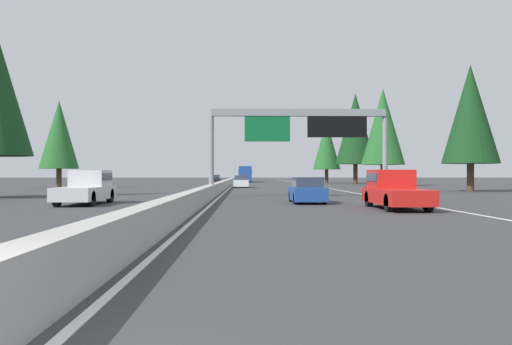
{
  "coord_description": "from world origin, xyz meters",
  "views": [
    {
      "loc": [
        -3.78,
        -2.12,
        1.67
      ],
      "look_at": [
        62.7,
        -3.43,
        1.82
      ],
      "focal_mm": 36.7,
      "sensor_mm": 36.0,
      "label": 1
    }
  ],
  "objects_px": {
    "pickup_distant_a": "(394,189)",
    "conifer_right_mid": "(383,127)",
    "conifer_right_distant": "(327,145)",
    "oncoming_near": "(87,187)",
    "conifer_right_far": "(355,129)",
    "sign_gantry_overhead": "(301,127)",
    "sedan_near_right": "(241,182)",
    "oncoming_far": "(215,180)",
    "sedan_near_center": "(307,191)",
    "conifer_right_near": "(470,114)",
    "bus_far_left": "(245,173)",
    "conifer_left_near": "(59,135)"
  },
  "relations": [
    {
      "from": "sign_gantry_overhead",
      "to": "sedan_near_center",
      "type": "distance_m",
      "value": 8.31
    },
    {
      "from": "bus_far_left",
      "to": "conifer_right_mid",
      "type": "relative_size",
      "value": 0.88
    },
    {
      "from": "sign_gantry_overhead",
      "to": "conifer_right_far",
      "type": "height_order",
      "value": "conifer_right_far"
    },
    {
      "from": "conifer_right_far",
      "to": "conifer_right_distant",
      "type": "bearing_deg",
      "value": 25.45
    },
    {
      "from": "conifer_right_mid",
      "to": "conifer_right_far",
      "type": "xyz_separation_m",
      "value": [
        15.06,
        0.53,
        0.99
      ]
    },
    {
      "from": "oncoming_far",
      "to": "conifer_right_distant",
      "type": "xyz_separation_m",
      "value": [
        4.19,
        -19.41,
        6.02
      ]
    },
    {
      "from": "sign_gantry_overhead",
      "to": "pickup_distant_a",
      "type": "bearing_deg",
      "value": -165.03
    },
    {
      "from": "oncoming_far",
      "to": "conifer_right_mid",
      "type": "relative_size",
      "value": 0.34
    },
    {
      "from": "conifer_right_distant",
      "to": "bus_far_left",
      "type": "bearing_deg",
      "value": 49.7
    },
    {
      "from": "conifer_right_near",
      "to": "oncoming_near",
      "type": "bearing_deg",
      "value": 123.28
    },
    {
      "from": "sign_gantry_overhead",
      "to": "sedan_near_center",
      "type": "relative_size",
      "value": 2.88
    },
    {
      "from": "oncoming_near",
      "to": "conifer_right_far",
      "type": "height_order",
      "value": "conifer_right_far"
    },
    {
      "from": "oncoming_near",
      "to": "conifer_right_far",
      "type": "xyz_separation_m",
      "value": [
        55.68,
        -26.57,
        8.05
      ]
    },
    {
      "from": "oncoming_far",
      "to": "conifer_right_far",
      "type": "xyz_separation_m",
      "value": [
        -3.28,
        -22.97,
        8.28
      ]
    },
    {
      "from": "sign_gantry_overhead",
      "to": "sedan_near_center",
      "type": "bearing_deg",
      "value": 176.63
    },
    {
      "from": "pickup_distant_a",
      "to": "conifer_right_mid",
      "type": "distance_m",
      "value": 46.6
    },
    {
      "from": "oncoming_near",
      "to": "conifer_right_distant",
      "type": "relative_size",
      "value": 0.51
    },
    {
      "from": "pickup_distant_a",
      "to": "sedan_near_center",
      "type": "height_order",
      "value": "pickup_distant_a"
    },
    {
      "from": "sign_gantry_overhead",
      "to": "sedan_near_center",
      "type": "xyz_separation_m",
      "value": [
        -7.11,
        0.42,
        -4.28
      ]
    },
    {
      "from": "sedan_near_right",
      "to": "oncoming_near",
      "type": "distance_m",
      "value": 34.79
    },
    {
      "from": "sedan_near_right",
      "to": "sign_gantry_overhead",
      "type": "bearing_deg",
      "value": -170.22
    },
    {
      "from": "conifer_right_mid",
      "to": "conifer_right_distant",
      "type": "relative_size",
      "value": 1.19
    },
    {
      "from": "conifer_right_mid",
      "to": "conifer_right_far",
      "type": "bearing_deg",
      "value": 2.0
    },
    {
      "from": "sedan_near_center",
      "to": "oncoming_near",
      "type": "height_order",
      "value": "oncoming_near"
    },
    {
      "from": "bus_far_left",
      "to": "conifer_right_distant",
      "type": "bearing_deg",
      "value": -130.3
    },
    {
      "from": "pickup_distant_a",
      "to": "conifer_right_far",
      "type": "bearing_deg",
      "value": -10.2
    },
    {
      "from": "oncoming_near",
      "to": "conifer_right_mid",
      "type": "xyz_separation_m",
      "value": [
        40.63,
        -27.1,
        7.05
      ]
    },
    {
      "from": "conifer_right_far",
      "to": "conifer_right_distant",
      "type": "distance_m",
      "value": 8.57
    },
    {
      "from": "sedan_near_right",
      "to": "conifer_right_distant",
      "type": "xyz_separation_m",
      "value": [
        29.33,
        -14.85,
        6.02
      ]
    },
    {
      "from": "bus_far_left",
      "to": "oncoming_far",
      "type": "xyz_separation_m",
      "value": [
        -16.4,
        5.01,
        -1.03
      ]
    },
    {
      "from": "sedan_near_center",
      "to": "conifer_right_near",
      "type": "height_order",
      "value": "conifer_right_near"
    },
    {
      "from": "pickup_distant_a",
      "to": "conifer_left_near",
      "type": "bearing_deg",
      "value": 38.27
    },
    {
      "from": "conifer_right_mid",
      "to": "pickup_distant_a",
      "type": "bearing_deg",
      "value": 165.84
    },
    {
      "from": "conifer_right_near",
      "to": "conifer_right_mid",
      "type": "relative_size",
      "value": 0.91
    },
    {
      "from": "bus_far_left",
      "to": "oncoming_far",
      "type": "distance_m",
      "value": 17.18
    },
    {
      "from": "sedan_near_right",
      "to": "conifer_right_near",
      "type": "distance_m",
      "value": 26.7
    },
    {
      "from": "oncoming_near",
      "to": "oncoming_far",
      "type": "xyz_separation_m",
      "value": [
        58.96,
        -3.61,
        -0.23
      ]
    },
    {
      "from": "pickup_distant_a",
      "to": "conifer_right_far",
      "type": "relative_size",
      "value": 0.38
    },
    {
      "from": "pickup_distant_a",
      "to": "oncoming_near",
      "type": "bearing_deg",
      "value": 75.71
    },
    {
      "from": "sedan_near_center",
      "to": "sedan_near_right",
      "type": "height_order",
      "value": "same"
    },
    {
      "from": "sedan_near_center",
      "to": "oncoming_far",
      "type": "relative_size",
      "value": 1.0
    },
    {
      "from": "conifer_right_distant",
      "to": "conifer_right_mid",
      "type": "bearing_deg",
      "value": -169.74
    },
    {
      "from": "oncoming_far",
      "to": "sign_gantry_overhead",
      "type": "bearing_deg",
      "value": 10.03
    },
    {
      "from": "pickup_distant_a",
      "to": "conifer_right_distant",
      "type": "xyz_separation_m",
      "value": [
        67.18,
        -7.19,
        5.79
      ]
    },
    {
      "from": "oncoming_near",
      "to": "bus_far_left",
      "type": "bearing_deg",
      "value": 173.47
    },
    {
      "from": "sedan_near_right",
      "to": "bus_far_left",
      "type": "distance_m",
      "value": 41.56
    },
    {
      "from": "conifer_right_mid",
      "to": "conifer_right_near",
      "type": "bearing_deg",
      "value": -172.82
    },
    {
      "from": "conifer_right_far",
      "to": "conifer_right_mid",
      "type": "bearing_deg",
      "value": -178.0
    },
    {
      "from": "sedan_near_center",
      "to": "conifer_right_mid",
      "type": "bearing_deg",
      "value": -20.49
    },
    {
      "from": "conifer_right_near",
      "to": "conifer_right_mid",
      "type": "xyz_separation_m",
      "value": [
        21.1,
        2.66,
        0.73
      ]
    }
  ]
}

